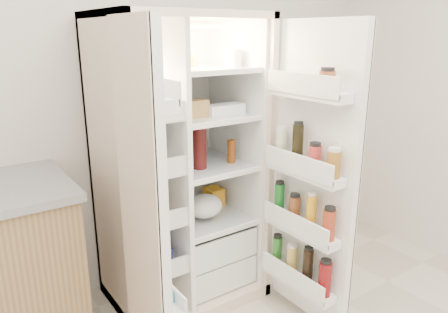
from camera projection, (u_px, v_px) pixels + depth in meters
wall_back at (136, 87)px, 2.75m from camera, size 4.00×0.02×2.70m
refrigerator at (180, 186)px, 2.71m from camera, size 0.92×0.70×1.80m
freezer_door at (144, 216)px, 1.91m from camera, size 0.15×0.40×1.72m
fridge_door at (312, 184)px, 2.39m from camera, size 0.17×0.58×1.72m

